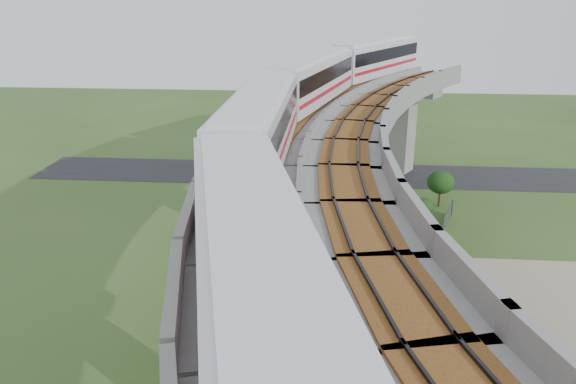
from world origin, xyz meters
The scene contains 12 objects.
ground centered at (0.00, 0.00, 0.00)m, with size 160.00×160.00×0.00m, color #355321.
dirt_lot centered at (14.00, -2.00, 0.02)m, with size 18.00×26.00×0.04m, color gray.
asphalt_road centered at (0.00, 30.00, 0.01)m, with size 60.00×8.00×0.03m, color #232326.
viaduct centered at (3.84, 0.00, 9.05)m, with size 19.58×73.98×11.40m.
metro_train centered at (0.80, 7.33, 12.31)m, with size 14.30×60.84×3.64m.
fence centered at (9.75, 0.00, 0.75)m, with size 3.87×38.73×1.50m.
tree_0 centered at (11.49, 21.45, 2.33)m, with size 2.46×2.46×3.38m.
tree_1 centered at (9.29, 17.12, 1.56)m, with size 1.85×1.85×2.35m.
tree_2 centered at (6.81, 9.46, 2.17)m, with size 2.80×2.80×3.36m.
tree_3 centered at (7.07, 4.10, 1.83)m, with size 2.49×2.49×2.89m.
tree_4 centered at (6.28, 0.85, 2.36)m, with size 2.53×2.53×3.44m.
car_dark centered at (9.92, 0.46, 0.71)m, with size 1.87×4.59×1.33m, color black.
Camera 1 is at (1.45, -27.27, 19.03)m, focal length 35.00 mm.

